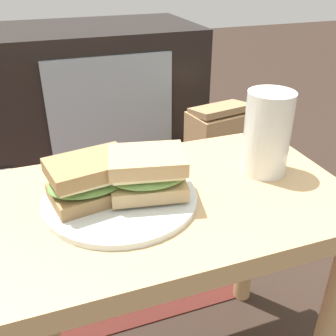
% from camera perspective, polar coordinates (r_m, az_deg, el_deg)
% --- Properties ---
extents(side_table, '(0.56, 0.36, 0.46)m').
position_cam_1_polar(side_table, '(0.70, 1.25, -9.96)').
color(side_table, tan).
rests_on(side_table, ground).
extents(tv_cabinet, '(0.96, 0.46, 0.58)m').
position_cam_1_polar(tv_cabinet, '(1.55, -14.14, 8.41)').
color(tv_cabinet, black).
rests_on(tv_cabinet, ground).
extents(plate, '(0.24, 0.24, 0.01)m').
position_cam_1_polar(plate, '(0.63, -6.85, -4.33)').
color(plate, silver).
rests_on(plate, side_table).
extents(sandwich_front, '(0.15, 0.11, 0.07)m').
position_cam_1_polar(sandwich_front, '(0.61, -11.09, -1.63)').
color(sandwich_front, '#9E7A4C').
rests_on(sandwich_front, plate).
extents(sandwich_back, '(0.14, 0.11, 0.07)m').
position_cam_1_polar(sandwich_back, '(0.61, -3.05, -0.64)').
color(sandwich_back, tan).
rests_on(sandwich_back, plate).
extents(beer_glass, '(0.08, 0.08, 0.15)m').
position_cam_1_polar(beer_glass, '(0.70, 14.09, 4.69)').
color(beer_glass, silver).
rests_on(beer_glass, side_table).
extents(paper_bag, '(0.21, 0.15, 0.40)m').
position_cam_1_polar(paper_bag, '(1.32, 7.08, 0.80)').
color(paper_bag, tan).
rests_on(paper_bag, ground).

